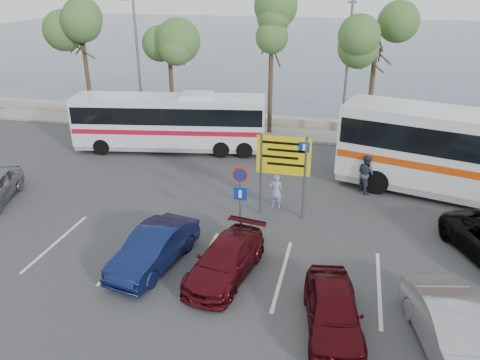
% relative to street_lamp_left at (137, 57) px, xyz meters
% --- Properties ---
extents(ground, '(120.00, 120.00, 0.00)m').
position_rel_street_lamp_left_xyz_m(ground, '(10.00, -13.52, -4.60)').
color(ground, '#343537').
rests_on(ground, ground).
extents(kerb_strip, '(44.00, 2.40, 0.15)m').
position_rel_street_lamp_left_xyz_m(kerb_strip, '(10.00, 0.48, -4.52)').
color(kerb_strip, gray).
rests_on(kerb_strip, ground).
extents(seawall, '(48.00, 0.80, 0.60)m').
position_rel_street_lamp_left_xyz_m(seawall, '(10.00, 2.48, -4.30)').
color(seawall, gray).
rests_on(seawall, ground).
extents(sea, '(140.00, 140.00, 0.00)m').
position_rel_street_lamp_left_xyz_m(sea, '(10.00, 46.48, -4.59)').
color(sea, '#43556C').
rests_on(sea, ground).
extents(tree_far_left, '(3.20, 3.20, 7.60)m').
position_rel_street_lamp_left_xyz_m(tree_far_left, '(-4.00, 0.48, 1.73)').
color(tree_far_left, '#382619').
rests_on(tree_far_left, kerb_strip).
extents(tree_left, '(3.20, 3.20, 7.20)m').
position_rel_street_lamp_left_xyz_m(tree_left, '(2.00, 0.48, 1.41)').
color(tree_left, '#382619').
rests_on(tree_left, kerb_strip).
extents(tree_mid, '(3.20, 3.20, 8.00)m').
position_rel_street_lamp_left_xyz_m(tree_mid, '(8.50, 0.48, 2.06)').
color(tree_mid, '#382619').
rests_on(tree_mid, kerb_strip).
extents(tree_right, '(3.20, 3.20, 7.40)m').
position_rel_street_lamp_left_xyz_m(tree_right, '(14.50, 0.48, 1.57)').
color(tree_right, '#382619').
rests_on(tree_right, kerb_strip).
extents(street_lamp_left, '(0.45, 1.15, 8.01)m').
position_rel_street_lamp_left_xyz_m(street_lamp_left, '(0.00, 0.00, 0.00)').
color(street_lamp_left, slate).
rests_on(street_lamp_left, kerb_strip).
extents(street_lamp_right, '(0.45, 1.15, 8.01)m').
position_rel_street_lamp_left_xyz_m(street_lamp_right, '(13.00, 0.00, 0.00)').
color(street_lamp_right, slate).
rests_on(street_lamp_right, kerb_strip).
extents(direction_sign, '(2.20, 0.12, 3.60)m').
position_rel_street_lamp_left_xyz_m(direction_sign, '(11.00, -10.32, -2.17)').
color(direction_sign, slate).
rests_on(direction_sign, ground).
extents(sign_no_stop, '(0.60, 0.08, 2.35)m').
position_rel_street_lamp_left_xyz_m(sign_no_stop, '(9.40, -11.13, -3.02)').
color(sign_no_stop, slate).
rests_on(sign_no_stop, ground).
extents(sign_parking, '(0.50, 0.07, 2.25)m').
position_rel_street_lamp_left_xyz_m(sign_parking, '(9.80, -12.73, -3.13)').
color(sign_parking, slate).
rests_on(sign_parking, ground).
extents(lane_markings, '(12.02, 4.20, 0.01)m').
position_rel_street_lamp_left_xyz_m(lane_markings, '(8.86, -14.52, -4.60)').
color(lane_markings, silver).
rests_on(lane_markings, ground).
extents(coach_bus_left, '(11.00, 4.15, 3.35)m').
position_rel_street_lamp_left_xyz_m(coach_bus_left, '(3.50, -3.76, -3.04)').
color(coach_bus_left, silver).
rests_on(coach_bus_left, ground).
extents(car_blue, '(2.12, 4.29, 1.35)m').
position_rel_street_lamp_left_xyz_m(car_blue, '(7.27, -15.01, -3.92)').
color(car_blue, '#0E1842').
rests_on(car_blue, ground).
extents(car_maroon, '(2.32, 4.35, 1.20)m').
position_rel_street_lamp_left_xyz_m(car_maroon, '(9.84, -15.02, -4.00)').
color(car_maroon, '#4C0C13').
rests_on(car_maroon, ground).
extents(car_red, '(2.12, 3.99, 1.29)m').
position_rel_street_lamp_left_xyz_m(car_red, '(13.50, -16.81, -3.95)').
color(car_red, '#40090E').
rests_on(car_red, ground).
extents(car_silver_b, '(2.46, 4.62, 1.45)m').
position_rel_street_lamp_left_xyz_m(car_silver_b, '(16.64, -17.02, -3.88)').
color(car_silver_b, gray).
rests_on(car_silver_b, ground).
extents(pedestrian_near, '(0.61, 0.44, 1.56)m').
position_rel_street_lamp_left_xyz_m(pedestrian_near, '(10.64, -9.64, -3.82)').
color(pedestrian_near, '#8497C0').
rests_on(pedestrian_near, ground).
extents(pedestrian_far, '(1.10, 1.13, 1.84)m').
position_rel_street_lamp_left_xyz_m(pedestrian_far, '(14.41, -7.02, -3.68)').
color(pedestrian_far, '#303648').
rests_on(pedestrian_far, ground).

